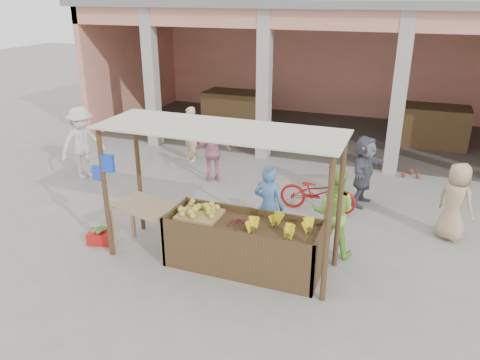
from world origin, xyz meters
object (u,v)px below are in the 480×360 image
at_px(vendor_blue, 269,204).
at_px(fruit_stall, 244,246).
at_px(motorcycle, 318,192).
at_px(red_crate, 101,237).
at_px(side_table, 145,212).
at_px(vendor_green, 333,210).

bearing_deg(vendor_blue, fruit_stall, 85.22).
relative_size(fruit_stall, motorcycle, 1.53).
relative_size(red_crate, vendor_blue, 0.26).
relative_size(side_table, motorcycle, 0.73).
bearing_deg(fruit_stall, vendor_blue, 78.40).
xyz_separation_m(side_table, red_crate, (-0.94, -0.12, -0.63)).
relative_size(fruit_stall, vendor_blue, 1.54).
relative_size(vendor_blue, vendor_green, 1.00).
distance_m(red_crate, motorcycle, 4.49).
bearing_deg(vendor_green, motorcycle, -72.71).
distance_m(fruit_stall, vendor_green, 1.69).
xyz_separation_m(side_table, motorcycle, (2.55, 2.69, -0.30)).
bearing_deg(motorcycle, fruit_stall, 163.34).
bearing_deg(fruit_stall, red_crate, -176.45).
height_order(vendor_blue, vendor_green, vendor_green).
height_order(fruit_stall, vendor_blue, vendor_blue).
distance_m(side_table, vendor_blue, 2.20).
height_order(fruit_stall, red_crate, fruit_stall).
xyz_separation_m(vendor_blue, motorcycle, (0.54, 1.80, -0.40)).
height_order(side_table, vendor_blue, vendor_blue).
height_order(red_crate, vendor_blue, vendor_blue).
relative_size(fruit_stall, vendor_green, 1.53).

